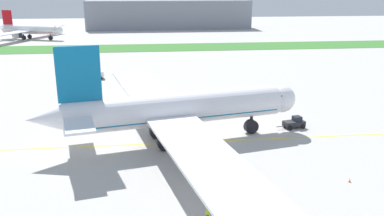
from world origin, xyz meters
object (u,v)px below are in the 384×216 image
at_px(pushback_tug, 294,123).
at_px(service_truck_baggage_loader, 96,74).
at_px(airliner_foreground, 174,110).
at_px(ground_crew_wingwalker_port, 208,213).
at_px(parked_airliner_far_centre, 29,30).
at_px(traffic_cone_near_nose, 350,180).

bearing_deg(pushback_tug, service_truck_baggage_loader, 131.76).
xyz_separation_m(airliner_foreground, ground_crew_wingwalker_port, (2.19, -25.41, -5.08)).
bearing_deg(ground_crew_wingwalker_port, parked_airliner_far_centre, 110.35).
bearing_deg(parked_airliner_far_centre, service_truck_baggage_loader, -65.90).
height_order(ground_crew_wingwalker_port, traffic_cone_near_nose, ground_crew_wingwalker_port).
height_order(pushback_tug, service_truck_baggage_loader, service_truck_baggage_loader).
bearing_deg(ground_crew_wingwalker_port, airliner_foreground, 94.93).
xyz_separation_m(airliner_foreground, service_truck_baggage_loader, (-19.58, 53.86, -4.58)).
distance_m(service_truck_baggage_loader, parked_airliner_far_centre, 109.51).
bearing_deg(pushback_tug, traffic_cone_near_nose, -90.83).
height_order(traffic_cone_near_nose, service_truck_baggage_loader, service_truck_baggage_loader).
relative_size(airliner_foreground, traffic_cone_near_nose, 128.07).
xyz_separation_m(pushback_tug, parked_airliner_far_centre, (-88.25, 148.69, 3.94)).
bearing_deg(traffic_cone_near_nose, parked_airliner_far_centre, 117.10).
relative_size(airliner_foreground, parked_airliner_far_centre, 1.28).
bearing_deg(parked_airliner_far_centre, traffic_cone_near_nose, -62.90).
xyz_separation_m(airliner_foreground, parked_airliner_far_centre, (-64.28, 153.77, -1.06)).
height_order(ground_crew_wingwalker_port, parked_airliner_far_centre, parked_airliner_far_centre).
height_order(service_truck_baggage_loader, parked_airliner_far_centre, parked_airliner_far_centre).
distance_m(airliner_foreground, pushback_tug, 25.01).
relative_size(airliner_foreground, ground_crew_wingwalker_port, 46.63).
distance_m(airliner_foreground, ground_crew_wingwalker_port, 26.00).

